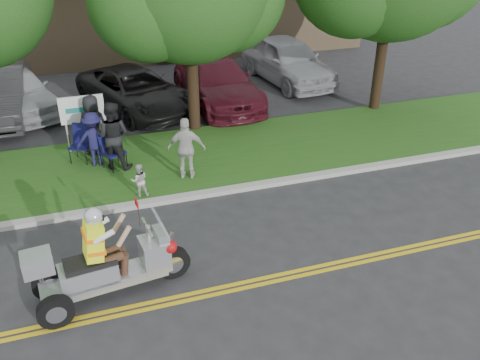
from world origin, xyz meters
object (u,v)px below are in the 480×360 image
object	(u,v)px
parked_car_far_left	(16,91)
parked_car_right	(217,81)
lawn_chair_b	(111,147)
parked_car_mid	(135,91)
spectator_adult_mid	(113,136)
lawn_chair_a	(81,140)
parked_car_far_right	(288,60)
spectator_adult_right	(187,149)
trike_scooter	(104,267)

from	to	relation	value
parked_car_far_left	parked_car_right	size ratio (longest dim) A/B	0.86
parked_car_right	lawn_chair_b	bearing A→B (deg)	-137.86
lawn_chair_b	parked_car_mid	world-z (taller)	parked_car_mid
lawn_chair_b	spectator_adult_mid	xyz separation A→B (m)	(0.09, -0.08, 0.36)
lawn_chair_a	parked_car_mid	distance (m)	4.18
parked_car_far_right	parked_car_mid	bearing A→B (deg)	-174.61
spectator_adult_mid	spectator_adult_right	world-z (taller)	spectator_adult_mid
trike_scooter	parked_car_mid	distance (m)	9.78
spectator_adult_right	trike_scooter	bearing A→B (deg)	75.33
parked_car_far_left	parked_car_right	xyz separation A→B (m)	(6.90, -1.11, -0.01)
lawn_chair_b	parked_car_far_left	xyz separation A→B (m)	(-2.70, 5.40, 0.13)
spectator_adult_right	parked_car_far_left	world-z (taller)	spectator_adult_right
parked_car_far_left	spectator_adult_right	bearing A→B (deg)	-77.96
lawn_chair_b	spectator_adult_mid	bearing A→B (deg)	-69.74
parked_car_far_right	parked_car_far_left	bearing A→B (deg)	175.12
spectator_adult_mid	lawn_chair_a	bearing A→B (deg)	-17.83
trike_scooter	lawn_chair_a	distance (m)	5.93
spectator_adult_mid	parked_car_far_left	bearing A→B (deg)	-37.54
lawn_chair_a	parked_car_right	world-z (taller)	parked_car_right
parked_car_far_left	parked_car_mid	distance (m)	4.09
spectator_adult_right	parked_car_mid	world-z (taller)	spectator_adult_right
spectator_adult_mid	trike_scooter	bearing A→B (deg)	107.64
lawn_chair_a	parked_car_right	distance (m)	6.11
lawn_chair_b	parked_car_mid	xyz separation A→B (m)	(1.26, 4.38, 0.04)
parked_car_far_left	parked_car_far_right	distance (m)	10.32
spectator_adult_mid	parked_car_far_right	world-z (taller)	spectator_adult_mid
parked_car_right	spectator_adult_mid	bearing A→B (deg)	-136.71
lawn_chair_b	parked_car_right	size ratio (longest dim) A/B	0.19
parked_car_right	parked_car_far_right	size ratio (longest dim) A/B	1.05
parked_car_mid	parked_car_right	xyz separation A→B (m)	(2.94, -0.09, 0.07)
parked_car_mid	parked_car_far_right	bearing A→B (deg)	-9.95
lawn_chair_a	lawn_chair_b	size ratio (longest dim) A/B	1.00
lawn_chair_b	parked_car_far_right	xyz separation A→B (m)	(7.61, 5.75, 0.21)
parked_car_mid	parked_car_far_right	xyz separation A→B (m)	(6.35, 1.37, 0.17)
lawn_chair_a	parked_car_mid	size ratio (longest dim) A/B	0.20
trike_scooter	parked_car_far_right	distance (m)	13.71
trike_scooter	lawn_chair_b	size ratio (longest dim) A/B	2.92
lawn_chair_a	lawn_chair_b	xyz separation A→B (m)	(0.75, -0.71, 0.00)
lawn_chair_b	parked_car_far_left	world-z (taller)	parked_car_far_left
lawn_chair_b	spectator_adult_mid	distance (m)	0.38
trike_scooter	parked_car_far_right	xyz separation A→B (m)	(8.22, 10.97, 0.21)
lawn_chair_a	parked_car_far_right	world-z (taller)	parked_car_far_right
parked_car_far_right	trike_scooter	bearing A→B (deg)	-133.65
lawn_chair_a	spectator_adult_mid	world-z (taller)	spectator_adult_mid
trike_scooter	parked_car_far_right	bearing A→B (deg)	45.98
lawn_chair_a	parked_car_right	xyz separation A→B (m)	(4.95, 3.58, 0.11)
trike_scooter	parked_car_far_left	world-z (taller)	trike_scooter
lawn_chair_b	spectator_adult_right	xyz separation A→B (m)	(1.84, -1.27, 0.26)
parked_car_right	parked_car_far_right	bearing A→B (deg)	19.68
spectator_adult_right	parked_car_right	size ratio (longest dim) A/B	0.30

